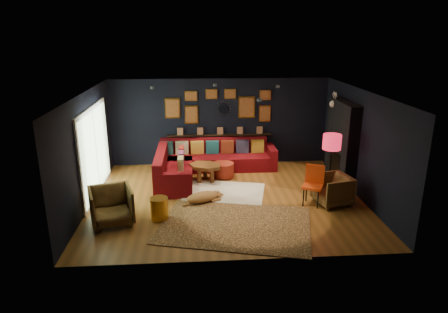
{
  "coord_description": "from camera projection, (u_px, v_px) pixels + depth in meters",
  "views": [
    {
      "loc": [
        -0.73,
        -8.98,
        3.95
      ],
      "look_at": [
        -0.06,
        0.3,
        0.99
      ],
      "focal_mm": 32.0,
      "sensor_mm": 36.0,
      "label": 1
    }
  ],
  "objects": [
    {
      "name": "deer_head",
      "position": [
        339.0,
        104.0,
        10.71
      ],
      "size": [
        0.5,
        0.28,
        0.45
      ],
      "color": "white",
      "rests_on": "fireplace"
    },
    {
      "name": "coffee_table",
      "position": [
        205.0,
        168.0,
        10.8
      ],
      "size": [
        1.11,
        0.99,
        0.45
      ],
      "rotation": [
        0.0,
        0.0,
        -0.42
      ],
      "color": "brown",
      "rests_on": "shag_rug"
    },
    {
      "name": "shag_rug",
      "position": [
        225.0,
        192.0,
        10.15
      ],
      "size": [
        2.21,
        1.81,
        0.03
      ],
      "primitive_type": "cube",
      "rotation": [
        0.0,
        0.0,
        -0.22
      ],
      "color": "white",
      "rests_on": "ground"
    },
    {
      "name": "floor",
      "position": [
        227.0,
        198.0,
        9.79
      ],
      "size": [
        6.5,
        6.5,
        0.0
      ],
      "primitive_type": "plane",
      "color": "#925A26",
      "rests_on": "ground"
    },
    {
      "name": "orange_chair",
      "position": [
        314.0,
        182.0,
        9.35
      ],
      "size": [
        0.6,
        0.6,
        0.94
      ],
      "rotation": [
        0.0,
        0.0,
        -0.47
      ],
      "color": "black",
      "rests_on": "ground"
    },
    {
      "name": "gallery_wall",
      "position": [
        219.0,
        106.0,
        11.82
      ],
      "size": [
        3.15,
        0.04,
        1.02
      ],
      "color": "gold",
      "rests_on": "room_walls"
    },
    {
      "name": "armchair_right",
      "position": [
        332.0,
        188.0,
        9.38
      ],
      "size": [
        0.86,
        0.9,
        0.78
      ],
      "primitive_type": "imported",
      "rotation": [
        0.0,
        0.0,
        -1.35
      ],
      "color": "#B88742",
      "rests_on": "ground"
    },
    {
      "name": "sectional",
      "position": [
        201.0,
        163.0,
        11.36
      ],
      "size": [
        3.41,
        2.69,
        0.86
      ],
      "color": "maroon",
      "rests_on": "ground"
    },
    {
      "name": "fireplace",
      "position": [
        341.0,
        146.0,
        10.55
      ],
      "size": [
        0.31,
        1.6,
        2.2
      ],
      "color": "black",
      "rests_on": "ground"
    },
    {
      "name": "dog",
      "position": [
        203.0,
        195.0,
        9.5
      ],
      "size": [
        1.24,
        0.95,
        0.35
      ],
      "primitive_type": null,
      "rotation": [
        0.0,
        0.0,
        0.42
      ],
      "color": "#AD753F",
      "rests_on": "leopard_rug"
    },
    {
      "name": "ceiling_spots",
      "position": [
        225.0,
        89.0,
        9.77
      ],
      "size": [
        3.3,
        2.5,
        0.06
      ],
      "color": "black",
      "rests_on": "room_walls"
    },
    {
      "name": "pouf",
      "position": [
        223.0,
        170.0,
        11.15
      ],
      "size": [
        0.6,
        0.6,
        0.39
      ],
      "primitive_type": "cylinder",
      "color": "maroon",
      "rests_on": "shag_rug"
    },
    {
      "name": "ledge",
      "position": [
        220.0,
        135.0,
        12.06
      ],
      "size": [
        3.2,
        0.12,
        0.04
      ],
      "primitive_type": "cube",
      "color": "black",
      "rests_on": "room_walls"
    },
    {
      "name": "sliding_door",
      "position": [
        95.0,
        151.0,
        9.8
      ],
      "size": [
        0.06,
        2.8,
        2.2
      ],
      "color": "white",
      "rests_on": "ground"
    },
    {
      "name": "armchair_left",
      "position": [
        111.0,
        204.0,
        8.42
      ],
      "size": [
        1.06,
        1.02,
        0.88
      ],
      "primitive_type": "imported",
      "rotation": [
        0.0,
        0.0,
        0.32
      ],
      "color": "#B88742",
      "rests_on": "ground"
    },
    {
      "name": "gold_stool",
      "position": [
        159.0,
        209.0,
        8.65
      ],
      "size": [
        0.4,
        0.4,
        0.5
      ],
      "primitive_type": "cylinder",
      "color": "gold",
      "rests_on": "ground"
    },
    {
      "name": "floor_lamp",
      "position": [
        332.0,
        145.0,
        9.51
      ],
      "size": [
        0.44,
        0.44,
        1.59
      ],
      "color": "black",
      "rests_on": "ground"
    },
    {
      "name": "sunburst_mirror",
      "position": [
        223.0,
        109.0,
        11.86
      ],
      "size": [
        0.47,
        0.16,
        0.47
      ],
      "color": "silver",
      "rests_on": "room_walls"
    },
    {
      "name": "room_walls",
      "position": [
        227.0,
        136.0,
        9.3
      ],
      "size": [
        6.5,
        6.5,
        6.5
      ],
      "color": "black",
      "rests_on": "ground"
    },
    {
      "name": "leopard_rug",
      "position": [
        235.0,
        224.0,
        8.46
      ],
      "size": [
        3.57,
        2.93,
        0.02
      ],
      "primitive_type": "cube",
      "rotation": [
        0.0,
        0.0,
        -0.25
      ],
      "color": "tan",
      "rests_on": "ground"
    }
  ]
}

